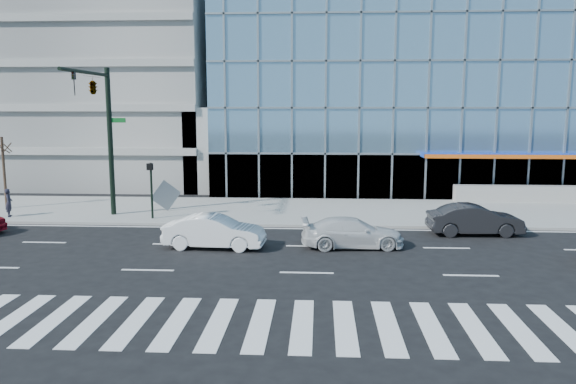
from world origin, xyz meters
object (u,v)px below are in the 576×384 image
object	(u,v)px
ped_signal_post	(151,182)
dark_sedan	(475,220)
white_suv	(352,233)
street_tree_near	(2,147)
tilted_panel	(166,195)
traffic_signal	(98,105)
white_sedan	(214,232)
pedestrian	(9,203)

from	to	relation	value
ped_signal_post	dark_sedan	distance (m)	16.61
ped_signal_post	white_suv	xyz separation A→B (m)	(10.40, -4.99, -1.49)
street_tree_near	tilted_panel	distance (m)	10.05
traffic_signal	white_suv	world-z (taller)	traffic_signal
ped_signal_post	street_tree_near	bearing A→B (deg)	164.94
street_tree_near	tilted_panel	bearing A→B (deg)	-2.43
white_sedan	tilted_panel	distance (m)	8.70
dark_sedan	pedestrian	distance (m)	24.43
white_sedan	dark_sedan	xyz separation A→B (m)	(12.00, 3.21, 0.01)
white_sedan	dark_sedan	bearing A→B (deg)	-71.44
tilted_panel	white_sedan	bearing A→B (deg)	-94.36
traffic_signal	tilted_panel	xyz separation A→B (m)	(2.66, 2.52, -5.10)
ped_signal_post	white_suv	size ratio (longest dim) A/B	0.67
dark_sedan	pedestrian	bearing A→B (deg)	82.06
white_sedan	pedestrian	xyz separation A→B (m)	(-12.32, 5.52, 0.20)
white_suv	pedestrian	bearing A→B (deg)	69.72
street_tree_near	white_sedan	world-z (taller)	street_tree_near
ped_signal_post	tilted_panel	bearing A→B (deg)	85.67
street_tree_near	tilted_panel	xyz separation A→B (m)	(9.66, -0.41, -2.72)
white_sedan	ped_signal_post	bearing A→B (deg)	42.55
white_suv	dark_sedan	size ratio (longest dim) A/B	1.01
tilted_panel	white_suv	bearing A→B (deg)	-68.42
traffic_signal	street_tree_near	bearing A→B (deg)	157.29
dark_sedan	tilted_panel	xyz separation A→B (m)	(-16.24, 4.38, 0.33)
ped_signal_post	street_tree_near	distance (m)	9.97
traffic_signal	white_sedan	xyz separation A→B (m)	(6.90, -5.07, -5.44)
white_suv	white_sedan	bearing A→B (deg)	89.47
white_suv	pedestrian	xyz separation A→B (m)	(-18.32, 5.06, 0.27)
pedestrian	ped_signal_post	bearing A→B (deg)	-111.87
street_tree_near	pedestrian	xyz separation A→B (m)	(1.58, -2.48, -2.86)
street_tree_near	white_sedan	bearing A→B (deg)	-29.92
street_tree_near	white_sedan	xyz separation A→B (m)	(13.90, -8.00, -3.06)
traffic_signal	white_suv	distance (m)	14.77
traffic_signal	white_sedan	distance (m)	10.14
traffic_signal	dark_sedan	xyz separation A→B (m)	(18.90, -1.86, -5.43)
traffic_signal	ped_signal_post	world-z (taller)	traffic_signal
white_sedan	dark_sedan	distance (m)	12.42
ped_signal_post	dark_sedan	world-z (taller)	ped_signal_post
white_suv	pedestrian	size ratio (longest dim) A/B	2.90
ped_signal_post	white_sedan	xyz separation A→B (m)	(4.40, -5.44, -1.42)
ped_signal_post	pedestrian	xyz separation A→B (m)	(-7.92, 0.07, -1.22)
white_sedan	pedestrian	bearing A→B (deg)	69.48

